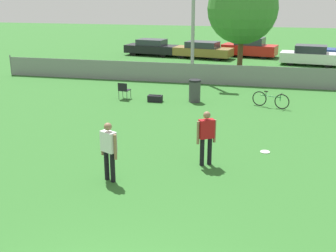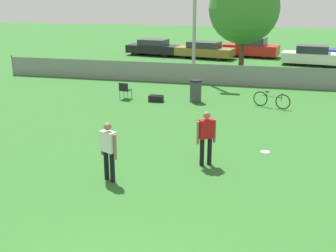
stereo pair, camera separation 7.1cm
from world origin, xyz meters
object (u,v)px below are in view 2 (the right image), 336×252
object	(u,v)px
bicycle_sideline	(272,100)
parked_car_white	(312,56)
parked_car_dark	(153,47)
player_thrower_red	(206,134)
gear_bag_sideline	(156,98)
folding_chair_sideline	(125,89)
player_receiver_white	(108,148)
parked_car_red	(251,48)
frisbee_disc	(265,152)
tree_near_pole	(244,8)
parked_car_tan	(204,50)
trash_bin	(196,91)

from	to	relation	value
bicycle_sideline	parked_car_white	bearing A→B (deg)	97.75
parked_car_dark	bicycle_sideline	bearing A→B (deg)	-48.98
player_thrower_red	gear_bag_sideline	bearing A→B (deg)	84.97
parked_car_dark	player_thrower_red	bearing A→B (deg)	-62.66
folding_chair_sideline	parked_car_dark	world-z (taller)	parked_car_dark
player_receiver_white	bicycle_sideline	xyz separation A→B (m)	(4.17, 8.70, -0.59)
folding_chair_sideline	parked_car_red	xyz separation A→B (m)	(5.09, 15.41, 0.24)
player_receiver_white	parked_car_red	world-z (taller)	player_receiver_white
bicycle_sideline	parked_car_white	world-z (taller)	parked_car_white
player_receiver_white	gear_bag_sideline	distance (m)	8.65
player_thrower_red	bicycle_sideline	size ratio (longest dim) A/B	1.02
frisbee_disc	parked_car_red	size ratio (longest dim) A/B	0.07
tree_near_pole	parked_car_tan	world-z (taller)	tree_near_pole
player_thrower_red	trash_bin	bearing A→B (deg)	71.24
tree_near_pole	bicycle_sideline	size ratio (longest dim) A/B	3.78
folding_chair_sideline	player_receiver_white	bearing A→B (deg)	113.67
parked_car_dark	parked_car_white	world-z (taller)	parked_car_white
trash_bin	tree_near_pole	bearing A→B (deg)	78.25
bicycle_sideline	trash_bin	xyz separation A→B (m)	(-3.40, 0.23, 0.18)
frisbee_disc	player_thrower_red	bearing A→B (deg)	-139.81
frisbee_disc	parked_car_red	world-z (taller)	parked_car_red
parked_car_dark	parked_car_red	world-z (taller)	parked_car_red
parked_car_tan	parked_car_red	world-z (taller)	parked_car_red
gear_bag_sideline	player_thrower_red	bearing A→B (deg)	-64.14
gear_bag_sideline	parked_car_tan	world-z (taller)	parked_car_tan
tree_near_pole	gear_bag_sideline	bearing A→B (deg)	-113.12
player_thrower_red	player_receiver_white	distance (m)	2.86
bicycle_sideline	parked_car_red	xyz separation A→B (m)	(-1.63, 15.37, 0.37)
parked_car_white	bicycle_sideline	bearing A→B (deg)	-94.44
bicycle_sideline	parked_car_tan	bearing A→B (deg)	130.40
player_thrower_red	parked_car_tan	xyz separation A→B (m)	(-3.27, 20.75, -0.30)
tree_near_pole	player_thrower_red	world-z (taller)	tree_near_pole
tree_near_pole	player_thrower_red	bearing A→B (deg)	-89.87
trash_bin	gear_bag_sideline	size ratio (longest dim) A/B	1.58
gear_bag_sideline	parked_car_tan	xyz separation A→B (m)	(0.08, 13.85, 0.48)
parked_car_dark	trash_bin	bearing A→B (deg)	-59.24
parked_car_dark	parked_car_red	bearing A→B (deg)	15.55
player_thrower_red	parked_car_red	bearing A→B (deg)	58.58
tree_near_pole	parked_car_tan	bearing A→B (deg)	117.97
player_thrower_red	bicycle_sideline	xyz separation A→B (m)	(1.83, 7.05, -0.59)
trash_bin	parked_car_white	bearing A→B (deg)	63.26
folding_chair_sideline	parked_car_tan	size ratio (longest dim) A/B	0.17
frisbee_disc	folding_chair_sideline	bearing A→B (deg)	139.63
player_thrower_red	parked_car_white	size ratio (longest dim) A/B	0.39
tree_near_pole	parked_car_dark	size ratio (longest dim) A/B	1.38
parked_car_red	folding_chair_sideline	bearing A→B (deg)	-97.45
frisbee_disc	trash_bin	size ratio (longest dim) A/B	0.29
player_receiver_white	parked_car_tan	size ratio (longest dim) A/B	0.34
player_receiver_white	player_thrower_red	bearing A→B (deg)	62.73
tree_near_pole	parked_car_dark	world-z (taller)	tree_near_pole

